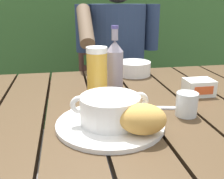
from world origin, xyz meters
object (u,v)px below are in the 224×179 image
object	(u,v)px
beer_glass	(97,72)
table_knife	(153,107)
person_eating	(118,59)
butter_tub	(199,87)
diner_bowl	(134,68)
chair_near_diner	(113,92)
beer_bottle	(115,63)
bread_roll	(143,119)
soup_bowl	(110,108)
water_glass_small	(187,104)
serving_plate	(110,124)

from	to	relation	value
beer_glass	table_knife	distance (m)	0.23
person_eating	beer_glass	bearing A→B (deg)	-108.23
person_eating	beer_glass	distance (m)	0.64
butter_tub	diner_bowl	distance (m)	0.35
chair_near_diner	table_knife	xyz separation A→B (m)	(-0.04, -0.94, 0.28)
chair_near_diner	beer_bottle	distance (m)	0.82
beer_bottle	person_eating	bearing A→B (deg)	77.08
beer_glass	person_eating	bearing A→B (deg)	71.77
bread_roll	beer_bottle	world-z (taller)	beer_bottle
person_eating	beer_bottle	bearing A→B (deg)	-102.92
person_eating	table_knife	size ratio (longest dim) A/B	7.91
bread_roll	soup_bowl	bearing A→B (deg)	130.60
water_glass_small	diner_bowl	xyz separation A→B (m)	(-0.04, 0.47, -0.00)
beer_bottle	table_knife	distance (m)	0.26
chair_near_diner	table_knife	bearing A→B (deg)	-92.45
beer_glass	beer_bottle	world-z (taller)	beer_bottle
diner_bowl	table_knife	bearing A→B (deg)	-95.73
bread_roll	beer_bottle	distance (m)	0.40
table_knife	butter_tub	bearing A→B (deg)	25.38
chair_near_diner	bread_roll	world-z (taller)	chair_near_diner
serving_plate	beer_glass	bearing A→B (deg)	90.93
bread_roll	butter_tub	xyz separation A→B (m)	(0.29, 0.27, -0.02)
serving_plate	bread_roll	size ratio (longest dim) A/B	2.22
serving_plate	beer_glass	size ratio (longest dim) A/B	1.68
water_glass_small	butter_tub	bearing A→B (deg)	52.73
beer_glass	table_knife	world-z (taller)	beer_glass
serving_plate	butter_tub	distance (m)	0.41
chair_near_diner	soup_bowl	distance (m)	1.11
table_knife	diner_bowl	distance (m)	0.41
serving_plate	beer_glass	world-z (taller)	beer_glass
beer_bottle	table_knife	bearing A→B (deg)	-70.34
butter_tub	table_knife	bearing A→B (deg)	-154.62
person_eating	soup_bowl	bearing A→B (deg)	-102.91
person_eating	butter_tub	xyz separation A→B (m)	(0.16, -0.65, 0.03)
beer_bottle	table_knife	size ratio (longest dim) A/B	1.52
water_glass_small	table_knife	world-z (taller)	water_glass_small
diner_bowl	chair_near_diner	bearing A→B (deg)	90.00
beer_glass	water_glass_small	world-z (taller)	beer_glass
chair_near_diner	butter_tub	distance (m)	0.92
butter_tub	table_knife	world-z (taller)	butter_tub
chair_near_diner	diner_bowl	distance (m)	0.62
beer_glass	serving_plate	bearing A→B (deg)	-89.07
butter_tub	beer_bottle	bearing A→B (deg)	154.80
soup_bowl	butter_tub	world-z (taller)	soup_bowl
soup_bowl	bread_roll	bearing A→B (deg)	-49.40
soup_bowl	beer_glass	size ratio (longest dim) A/B	1.21
beer_glass	diner_bowl	distance (m)	0.33
table_knife	serving_plate	bearing A→B (deg)	-148.78
soup_bowl	beer_bottle	xyz separation A→B (m)	(0.07, 0.32, 0.05)
soup_bowl	table_knife	bearing A→B (deg)	31.22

